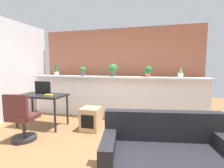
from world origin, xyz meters
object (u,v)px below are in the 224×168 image
object	(u,v)px
potted_plant_1	(83,71)
office_chair	(22,121)
tv_monitor	(43,88)
couch	(166,158)
side_cube_shelf	(91,119)
potted_plant_4	(181,73)
desk	(42,98)
potted_plant_0	(57,68)
potted_plant_2	(113,69)
potted_plant_3	(148,71)
book_on_desk	(49,95)

from	to	relation	value
potted_plant_1	office_chair	distance (m)	2.02
tv_monitor	couch	bearing A→B (deg)	-24.95
side_cube_shelf	potted_plant_4	bearing A→B (deg)	26.75
desk	potted_plant_4	bearing A→B (deg)	18.41
potted_plant_0	side_cube_shelf	xyz separation A→B (m)	(1.44, -0.94, -1.09)
potted_plant_2	couch	bearing A→B (deg)	-60.19
side_cube_shelf	couch	world-z (taller)	couch
tv_monitor	side_cube_shelf	distance (m)	1.38
potted_plant_1	potted_plant_4	xyz separation A→B (m)	(2.51, 0.06, -0.03)
office_chair	potted_plant_2	bearing A→B (deg)	54.68
potted_plant_4	side_cube_shelf	bearing A→B (deg)	-153.25
desk	couch	xyz separation A→B (m)	(2.69, -1.19, -0.38)
potted_plant_3	book_on_desk	distance (m)	2.42
desk	tv_monitor	distance (m)	0.25
potted_plant_1	side_cube_shelf	xyz separation A→B (m)	(0.60, -0.91, -1.03)
potted_plant_2	office_chair	xyz separation A→B (m)	(-1.27, -1.80, -0.93)
potted_plant_1	book_on_desk	world-z (taller)	potted_plant_1
potted_plant_1	desk	size ratio (longest dim) A/B	0.23
tv_monitor	desk	bearing A→B (deg)	-67.94
potted_plant_2	potted_plant_4	size ratio (longest dim) A/B	1.22
potted_plant_2	tv_monitor	size ratio (longest dim) A/B	0.81
office_chair	potted_plant_4	bearing A→B (deg)	31.73
potted_plant_3	book_on_desk	size ratio (longest dim) A/B	1.57
potted_plant_1	potted_plant_2	bearing A→B (deg)	2.35
potted_plant_0	couch	xyz separation A→B (m)	(2.95, -2.19, -1.06)
potted_plant_0	book_on_desk	xyz separation A→B (m)	(0.53, -1.12, -0.58)
book_on_desk	couch	xyz separation A→B (m)	(2.42, -1.06, -0.49)
potted_plant_2	potted_plant_3	xyz separation A→B (m)	(0.90, 0.03, -0.03)
potted_plant_0	potted_plant_2	bearing A→B (deg)	0.31
potted_plant_1	potted_plant_2	size ratio (longest dim) A/B	0.78
tv_monitor	couch	distance (m)	3.06
potted_plant_4	side_cube_shelf	xyz separation A→B (m)	(-1.92, -0.97, -0.99)
potted_plant_0	tv_monitor	xyz separation A→B (m)	(0.23, -0.92, -0.44)
potted_plant_3	tv_monitor	size ratio (longest dim) A/B	0.68
potted_plant_2	couch	xyz separation A→B (m)	(1.26, -2.20, -1.04)
desk	tv_monitor	bearing A→B (deg)	112.06
office_chair	book_on_desk	distance (m)	0.77
potted_plant_4	desk	distance (m)	3.32
potted_plant_3	book_on_desk	world-z (taller)	potted_plant_3
potted_plant_4	book_on_desk	world-z (taller)	potted_plant_4
potted_plant_0	potted_plant_3	xyz separation A→B (m)	(2.59, 0.04, -0.06)
desk	book_on_desk	xyz separation A→B (m)	(0.27, -0.12, 0.10)
potted_plant_4	office_chair	distance (m)	3.56
potted_plant_1	side_cube_shelf	distance (m)	1.50
potted_plant_3	potted_plant_4	distance (m)	0.76
desk	office_chair	size ratio (longest dim) A/B	1.21
potted_plant_0	tv_monitor	bearing A→B (deg)	-76.23
potted_plant_0	tv_monitor	world-z (taller)	potted_plant_0
potted_plant_1	potted_plant_4	world-z (taller)	potted_plant_4
potted_plant_4	desk	bearing A→B (deg)	-161.59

